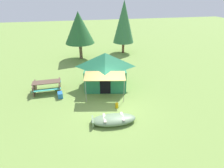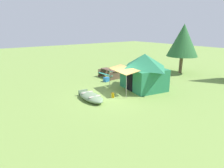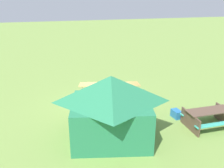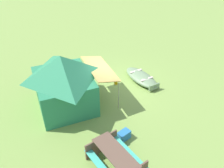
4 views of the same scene
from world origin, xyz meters
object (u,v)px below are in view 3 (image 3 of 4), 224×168
(fuel_can, at_px, (94,104))
(beached_rowboat, at_px, (99,92))
(picnic_table, at_px, (208,116))
(cooler_box, at_px, (176,114))
(canvas_cabin_tent, at_px, (111,107))

(fuel_can, bearing_deg, beached_rowboat, -110.84)
(picnic_table, height_order, cooler_box, picnic_table)
(canvas_cabin_tent, bearing_deg, cooler_box, -163.23)
(beached_rowboat, relative_size, cooler_box, 5.04)
(canvas_cabin_tent, height_order, picnic_table, canvas_cabin_tent)
(picnic_table, xyz_separation_m, fuel_can, (4.56, -3.18, -0.32))
(canvas_cabin_tent, relative_size, fuel_can, 12.19)
(canvas_cabin_tent, bearing_deg, picnic_table, 179.22)
(canvas_cabin_tent, bearing_deg, fuel_can, -86.81)
(canvas_cabin_tent, distance_m, cooler_box, 3.79)
(cooler_box, bearing_deg, picnic_table, 131.05)
(fuel_can, bearing_deg, canvas_cabin_tent, 93.19)
(canvas_cabin_tent, relative_size, cooler_box, 8.17)
(cooler_box, relative_size, fuel_can, 1.49)
(cooler_box, bearing_deg, beached_rowboat, -48.64)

